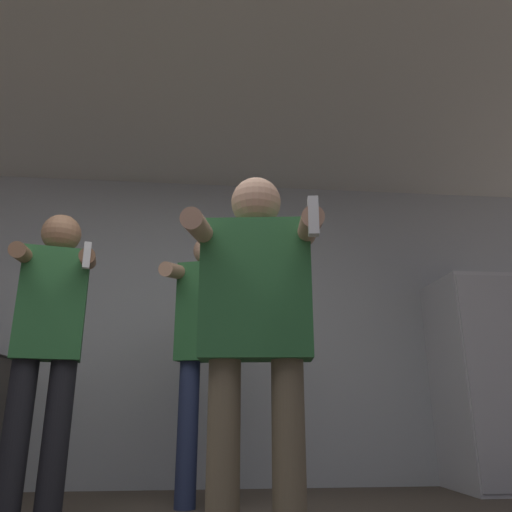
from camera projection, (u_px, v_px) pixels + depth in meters
name	position (u px, v px, depth m)	size (l,w,h in m)	color
wall_back	(166.00, 323.00, 4.17)	(7.00, 0.06, 2.55)	#B2B7BC
ceiling_slab	(161.00, 90.00, 3.26)	(7.00, 3.21, 0.05)	silver
refrigerator	(483.00, 380.00, 3.93)	(0.61, 0.67, 1.61)	silver
person_woman_foreground	(256.00, 319.00, 2.01)	(0.56, 0.57, 1.55)	#75664C
person_man_side	(48.00, 337.00, 2.74)	(0.49, 0.52, 1.68)	black
person_spectator_back	(205.00, 341.00, 3.30)	(0.53, 0.53, 1.75)	navy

